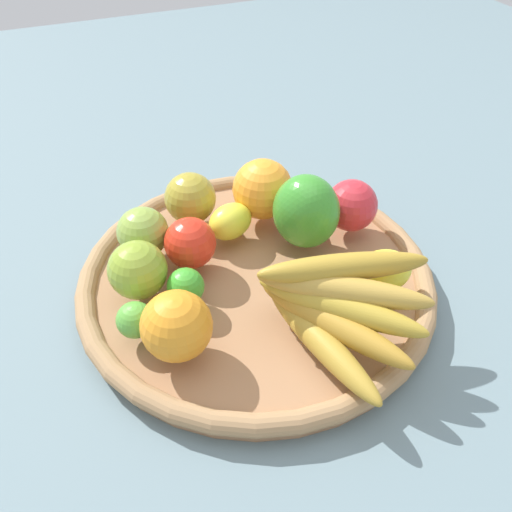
% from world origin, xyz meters
% --- Properties ---
extents(ground_plane, '(2.40, 2.40, 0.00)m').
position_xyz_m(ground_plane, '(0.00, 0.00, 0.00)').
color(ground_plane, slate).
rests_on(ground_plane, ground).
extents(basket, '(0.45, 0.45, 0.04)m').
position_xyz_m(basket, '(0.00, 0.00, 0.02)').
color(basket, '#A1734E').
rests_on(basket, ground_plane).
extents(apple_2, '(0.09, 0.09, 0.07)m').
position_xyz_m(apple_2, '(-0.13, -0.04, 0.07)').
color(apple_2, '#A4932E').
rests_on(apple_2, basket).
extents(orange_1, '(0.12, 0.12, 0.08)m').
position_xyz_m(orange_1, '(-0.10, 0.05, 0.08)').
color(orange_1, orange).
rests_on(orange_1, basket).
extents(banana_bunch, '(0.19, 0.19, 0.09)m').
position_xyz_m(banana_bunch, '(0.13, 0.04, 0.08)').
color(banana_bunch, '#B48E30').
rests_on(banana_bunch, basket).
extents(apple_4, '(0.09, 0.09, 0.06)m').
position_xyz_m(apple_4, '(-0.04, -0.07, 0.07)').
color(apple_4, red).
rests_on(apple_4, basket).
extents(bell_pepper, '(0.12, 0.12, 0.10)m').
position_xyz_m(bell_pepper, '(-0.02, 0.08, 0.09)').
color(bell_pepper, green).
rests_on(bell_pepper, basket).
extents(lime_0, '(0.05, 0.05, 0.04)m').
position_xyz_m(lime_0, '(0.02, -0.10, 0.06)').
color(lime_0, green).
rests_on(lime_0, basket).
extents(lemon_0, '(0.07, 0.08, 0.05)m').
position_xyz_m(lemon_0, '(-0.07, -0.01, 0.06)').
color(lemon_0, yellow).
rests_on(lemon_0, basket).
extents(orange_0, '(0.11, 0.11, 0.08)m').
position_xyz_m(orange_0, '(0.09, -0.12, 0.07)').
color(orange_0, orange).
rests_on(orange_0, basket).
extents(apple_1, '(0.09, 0.09, 0.07)m').
position_xyz_m(apple_1, '(-0.08, -0.12, 0.07)').
color(apple_1, '#8BA842').
rests_on(apple_1, basket).
extents(apple_3, '(0.10, 0.10, 0.07)m').
position_xyz_m(apple_3, '(-0.03, 0.15, 0.07)').
color(apple_3, red).
rests_on(apple_3, basket).
extents(lemon_1, '(0.06, 0.08, 0.05)m').
position_xyz_m(lemon_1, '(0.09, 0.13, 0.06)').
color(lemon_1, yellow).
rests_on(lemon_1, basket).
extents(apple_0, '(0.10, 0.10, 0.07)m').
position_xyz_m(apple_0, '(-0.01, -0.14, 0.07)').
color(apple_0, '#87A230').
rests_on(apple_0, basket).
extents(lime_1, '(0.06, 0.06, 0.04)m').
position_xyz_m(lime_1, '(0.05, -0.16, 0.06)').
color(lime_1, '#58A83A').
rests_on(lime_1, basket).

